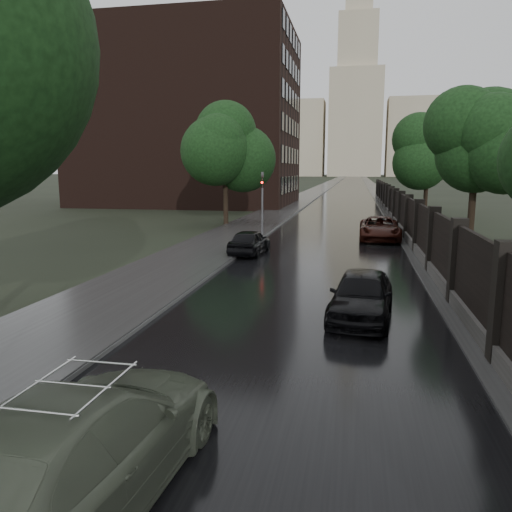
% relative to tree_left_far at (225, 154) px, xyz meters
% --- Properties ---
extents(ground, '(800.00, 800.00, 0.00)m').
position_rel_tree_left_far_xyz_m(ground, '(8.00, -30.00, -5.24)').
color(ground, black).
rests_on(ground, ground).
extents(road, '(8.00, 420.00, 0.02)m').
position_rel_tree_left_far_xyz_m(road, '(8.00, 160.00, -5.23)').
color(road, black).
rests_on(road, ground).
extents(sidewalk_left, '(4.00, 420.00, 0.16)m').
position_rel_tree_left_far_xyz_m(sidewalk_left, '(2.00, 160.00, -5.16)').
color(sidewalk_left, '#2D2D2D').
rests_on(sidewalk_left, ground).
extents(verge_right, '(3.00, 420.00, 0.08)m').
position_rel_tree_left_far_xyz_m(verge_right, '(13.50, 160.00, -5.20)').
color(verge_right, '#2D2D2D').
rests_on(verge_right, ground).
extents(fence_right, '(0.45, 75.72, 2.70)m').
position_rel_tree_left_far_xyz_m(fence_right, '(12.60, 2.01, -4.23)').
color(fence_right, '#383533').
rests_on(fence_right, ground).
extents(tree_left_far, '(4.25, 4.25, 7.39)m').
position_rel_tree_left_far_xyz_m(tree_left_far, '(0.00, 0.00, 0.00)').
color(tree_left_far, black).
rests_on(tree_left_far, ground).
extents(tree_right_b, '(4.08, 4.08, 7.01)m').
position_rel_tree_left_far_xyz_m(tree_right_b, '(15.50, -8.00, -0.29)').
color(tree_right_b, black).
rests_on(tree_right_b, ground).
extents(tree_right_c, '(4.08, 4.08, 7.01)m').
position_rel_tree_left_far_xyz_m(tree_right_c, '(15.50, 10.00, -0.29)').
color(tree_right_c, black).
rests_on(tree_right_c, ground).
extents(traffic_light, '(0.16, 0.32, 4.00)m').
position_rel_tree_left_far_xyz_m(traffic_light, '(3.70, -5.01, -2.84)').
color(traffic_light, '#59595E').
rests_on(traffic_light, ground).
extents(brick_building, '(24.00, 18.00, 20.00)m').
position_rel_tree_left_far_xyz_m(brick_building, '(-10.00, 22.00, 4.76)').
color(brick_building, black).
rests_on(brick_building, ground).
extents(stalinist_tower, '(92.00, 30.00, 159.00)m').
position_rel_tree_left_far_xyz_m(stalinist_tower, '(8.00, 270.00, 33.14)').
color(stalinist_tower, tan).
rests_on(stalinist_tower, ground).
extents(volga_sedan, '(2.52, 5.54, 1.57)m').
position_rel_tree_left_far_xyz_m(volga_sedan, '(6.20, -30.95, -4.46)').
color(volga_sedan, '#4C5544').
rests_on(volga_sedan, ground).
extents(hatchback_left, '(1.70, 3.79, 1.27)m').
position_rel_tree_left_far_xyz_m(hatchback_left, '(4.40, -12.21, -4.61)').
color(hatchback_left, black).
rests_on(hatchback_left, ground).
extents(car_right_near, '(2.03, 4.22, 1.39)m').
position_rel_tree_left_far_xyz_m(car_right_near, '(9.71, -22.18, -4.55)').
color(car_right_near, black).
rests_on(car_right_near, ground).
extents(car_right_far, '(2.36, 5.06, 1.40)m').
position_rel_tree_left_far_xyz_m(car_right_far, '(10.93, -5.77, -4.54)').
color(car_right_far, black).
rests_on(car_right_far, ground).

